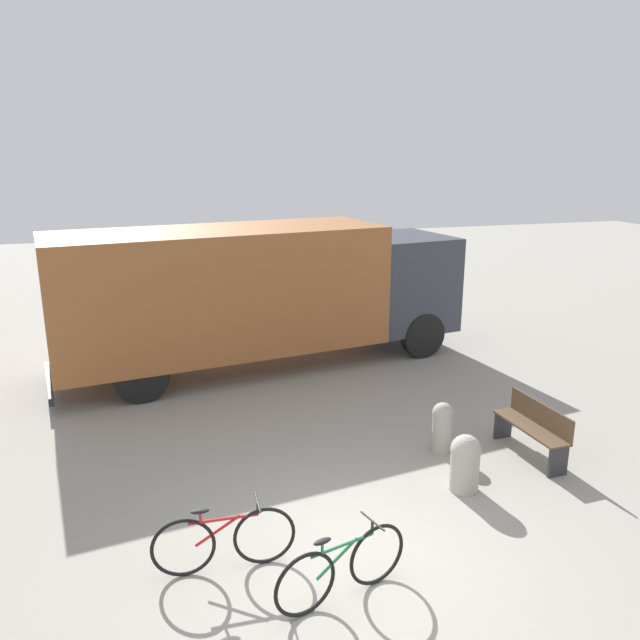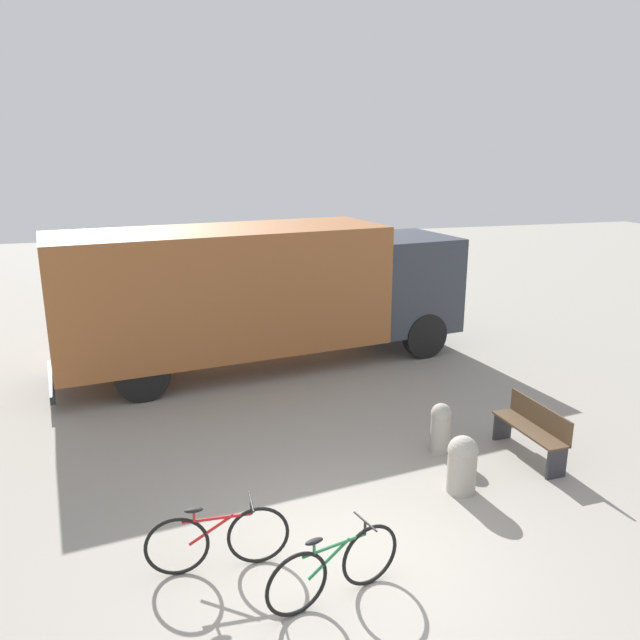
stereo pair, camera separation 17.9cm
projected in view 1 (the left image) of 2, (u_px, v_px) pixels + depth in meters
ground_plane at (357, 561)px, 7.67m from camera, size 60.00×60.00×0.00m
delivery_truck at (259, 289)px, 14.12m from camera, size 9.65×3.74×3.22m
park_bench at (534, 427)px, 10.18m from camera, size 0.48×1.53×0.91m
bicycle_near at (224, 540)px, 7.41m from camera, size 1.72×0.44×0.86m
bicycle_middle at (342, 567)px, 6.92m from camera, size 1.67×0.58×0.86m
bollard_near_bench at (465, 461)px, 9.14m from camera, size 0.45×0.45×0.88m
bollard_far_bench at (442, 425)px, 10.35m from camera, size 0.35×0.35×0.85m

